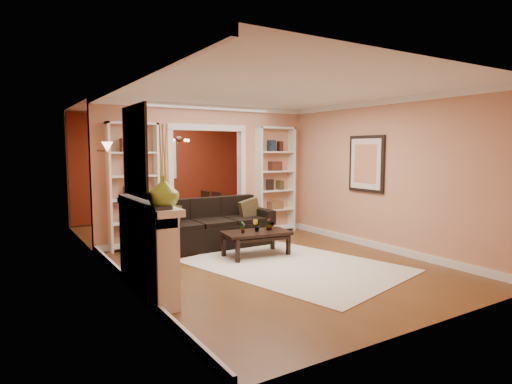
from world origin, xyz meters
TOP-DOWN VIEW (x-y plane):
  - floor at (0.00, 0.00)m, footprint 8.00×8.00m
  - ceiling at (0.00, 0.00)m, footprint 8.00×8.00m
  - wall_back at (0.00, 4.00)m, footprint 8.00×0.00m
  - wall_front at (0.00, -4.00)m, footprint 8.00×0.00m
  - wall_left at (-2.25, 0.00)m, footprint 0.00×8.00m
  - wall_right at (2.25, 0.00)m, footprint 0.00×8.00m
  - partition_wall at (0.00, 1.20)m, footprint 4.50×0.15m
  - red_back_panel at (0.00, 3.97)m, footprint 4.44×0.04m
  - dining_window at (0.00, 3.93)m, footprint 0.78×0.03m
  - area_rug at (0.25, -1.43)m, footprint 3.02×3.68m
  - sofa at (-0.28, 0.45)m, footprint 2.28×0.98m
  - pillow_left at (-1.08, 0.43)m, footprint 0.43×0.32m
  - pillow_right at (0.53, 0.43)m, footprint 0.41×0.15m
  - coffee_table at (0.07, -0.58)m, footprint 1.19×0.76m
  - plant_left at (-0.19, -0.58)m, footprint 0.13×0.14m
  - plant_center at (0.07, -0.58)m, footprint 0.15×0.15m
  - plant_right at (0.33, -0.58)m, footprint 0.16×0.16m
  - bookshelf_left at (-1.55, 1.03)m, footprint 0.90×0.30m
  - bookshelf_right at (1.55, 1.03)m, footprint 0.90×0.30m
  - fireplace at (-2.09, -1.50)m, footprint 0.32×1.70m
  - vase at (-2.09, -2.10)m, footprint 0.38×0.38m
  - mirror at (-2.23, -1.50)m, footprint 0.03×0.95m
  - wall_sconce at (-2.15, 0.55)m, footprint 0.18×0.18m
  - framed_art at (2.21, -1.00)m, footprint 0.04×0.85m
  - dining_table at (-0.05, 2.57)m, footprint 1.45×0.81m
  - dining_chair_nw at (-0.60, 2.27)m, footprint 0.52×0.52m
  - dining_chair_ne at (0.50, 2.27)m, footprint 0.48×0.48m
  - dining_chair_sw at (-0.60, 2.87)m, footprint 0.54×0.54m
  - dining_chair_se at (0.50, 2.87)m, footprint 0.53×0.53m
  - chandelier at (0.00, 2.70)m, footprint 0.50×0.50m

SIDE VIEW (x-z plane):
  - floor at x=0.00m, z-range 0.00..0.00m
  - area_rug at x=0.25m, z-range 0.00..0.01m
  - coffee_table at x=0.07m, z-range 0.00..0.42m
  - dining_table at x=-0.05m, z-range 0.00..0.51m
  - dining_chair_nw at x=-0.60m, z-range 0.00..0.83m
  - dining_chair_se at x=0.50m, z-range 0.00..0.83m
  - dining_chair_ne at x=0.50m, z-range 0.00..0.85m
  - dining_chair_sw at x=-0.60m, z-range 0.00..0.88m
  - sofa at x=-0.28m, z-range 0.00..0.89m
  - plant_center at x=0.07m, z-range 0.42..0.63m
  - plant_right at x=0.33m, z-range 0.42..0.63m
  - plant_left at x=-0.19m, z-range 0.42..0.64m
  - fireplace at x=-2.09m, z-range 0.00..1.16m
  - pillow_right at x=0.53m, z-range 0.44..0.84m
  - pillow_left at x=-1.08m, z-range 0.44..0.86m
  - bookshelf_left at x=-1.55m, z-range 0.00..2.30m
  - bookshelf_right at x=1.55m, z-range 0.00..2.30m
  - red_back_panel at x=0.00m, z-range 0.00..2.64m
  - vase at x=-2.09m, z-range 1.16..1.52m
  - wall_back at x=0.00m, z-range -2.65..5.35m
  - wall_front at x=0.00m, z-range -2.65..5.35m
  - wall_left at x=-2.25m, z-range -2.65..5.35m
  - wall_right at x=2.25m, z-range -2.65..5.35m
  - partition_wall at x=0.00m, z-range 0.00..2.70m
  - dining_window at x=0.00m, z-range 1.06..2.04m
  - framed_art at x=2.21m, z-range 1.02..2.08m
  - mirror at x=-2.23m, z-range 1.25..2.35m
  - wall_sconce at x=-2.15m, z-range 1.72..1.94m
  - chandelier at x=0.00m, z-range 1.87..2.17m
  - ceiling at x=0.00m, z-range 2.70..2.70m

